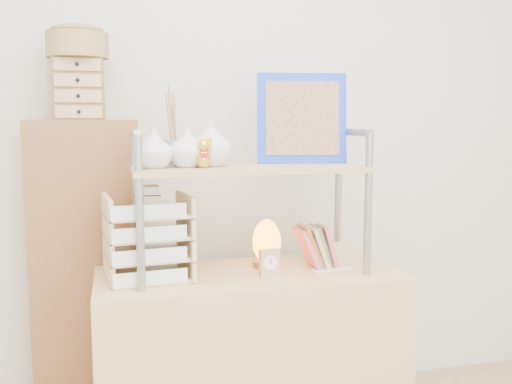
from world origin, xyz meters
TOP-DOWN VIEW (x-y plane):
  - desk at (0.00, 1.20)m, footprint 1.20×0.50m
  - cabinet at (-0.64, 1.57)m, footprint 0.46×0.26m
  - hutch at (-0.06, 1.21)m, footprint 0.90×0.34m
  - letter_tray at (-0.40, 1.20)m, footprint 0.32×0.30m
  - salt_lamp at (0.09, 1.27)m, footprint 0.13×0.12m
  - desk_clock at (0.06, 1.12)m, footprint 0.08×0.04m
  - postcard_stand at (0.33, 1.16)m, footprint 0.17×0.08m
  - drawer_chest at (-0.64, 1.55)m, footprint 0.20×0.16m
  - woven_basket at (-0.64, 1.55)m, footprint 0.25×0.25m

SIDE VIEW (x-z plane):
  - desk at x=0.00m, z-range 0.00..0.75m
  - cabinet at x=-0.64m, z-range 0.00..1.35m
  - postcard_stand at x=0.33m, z-range 0.72..0.84m
  - desk_clock at x=0.06m, z-range 0.75..0.86m
  - salt_lamp at x=0.09m, z-range 0.75..0.95m
  - letter_tray at x=-0.40m, z-range 0.71..1.07m
  - hutch at x=-0.06m, z-range 0.80..1.59m
  - drawer_chest at x=-0.64m, z-range 1.35..1.60m
  - woven_basket at x=-0.64m, z-range 1.60..1.70m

